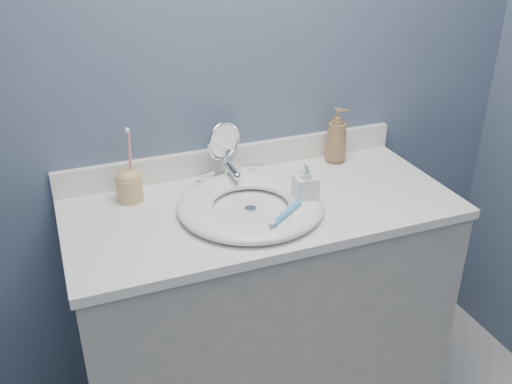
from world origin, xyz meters
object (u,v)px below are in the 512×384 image
makeup_mirror (224,147)px  toothbrush_holder (129,184)px  soap_bottle_amber (337,135)px  soap_bottle_clear (306,184)px

makeup_mirror → toothbrush_holder: 0.34m
soap_bottle_amber → toothbrush_holder: toothbrush_holder is taller
soap_bottle_amber → soap_bottle_clear: 0.37m
makeup_mirror → soap_bottle_amber: size_ratio=1.00×
soap_bottle_clear → toothbrush_holder: (-0.50, 0.24, -0.02)m
makeup_mirror → soap_bottle_amber: bearing=-24.0°
soap_bottle_clear → makeup_mirror: bearing=126.6°
makeup_mirror → toothbrush_holder: (-0.33, -0.05, -0.06)m
makeup_mirror → toothbrush_holder: size_ratio=0.84×
soap_bottle_amber → soap_bottle_clear: (-0.25, -0.27, -0.02)m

